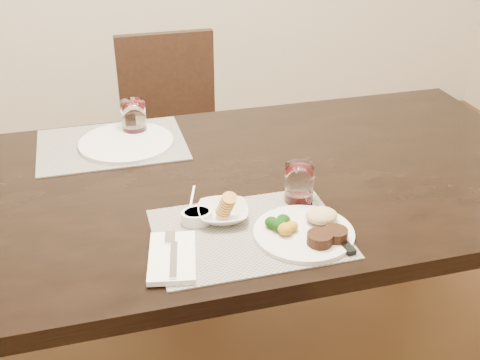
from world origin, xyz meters
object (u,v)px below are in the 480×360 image
object	(u,v)px
steak_knife	(336,235)
wine_glass_near	(299,185)
cracker_bowl	(223,213)
dinner_plate	(309,230)
chair_far	(173,129)
far_plate	(126,142)

from	to	relation	value
steak_knife	wine_glass_near	xyz separation A→B (m)	(-0.03, 0.19, 0.04)
cracker_bowl	steak_knife	bearing A→B (deg)	-31.57
dinner_plate	wine_glass_near	bearing A→B (deg)	58.87
chair_far	far_plate	size ratio (longest dim) A/B	3.01
chair_far	cracker_bowl	distance (m)	1.17
wine_glass_near	far_plate	distance (m)	0.62
far_plate	dinner_plate	bearing A→B (deg)	-59.18
wine_glass_near	far_plate	world-z (taller)	wine_glass_near
dinner_plate	far_plate	world-z (taller)	dinner_plate
dinner_plate	steak_knife	xyz separation A→B (m)	(0.06, -0.02, -0.01)
far_plate	cracker_bowl	bearing A→B (deg)	-69.11
dinner_plate	far_plate	distance (m)	0.74
chair_far	cracker_bowl	bearing A→B (deg)	-92.61
cracker_bowl	dinner_plate	bearing A→B (deg)	-34.57
far_plate	steak_knife	bearing A→B (deg)	-56.23
dinner_plate	cracker_bowl	xyz separation A→B (m)	(-0.18, 0.13, 0.00)
wine_glass_near	dinner_plate	bearing A→B (deg)	-101.50
cracker_bowl	wine_glass_near	world-z (taller)	wine_glass_near
chair_far	dinner_plate	distance (m)	1.30
far_plate	wine_glass_near	bearing A→B (deg)	-48.92
cracker_bowl	far_plate	distance (m)	0.54
chair_far	far_plate	world-z (taller)	chair_far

